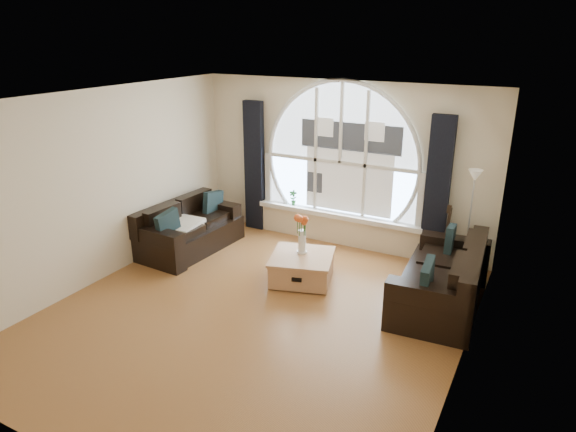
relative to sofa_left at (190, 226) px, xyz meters
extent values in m
cube|color=brown|center=(2.02, -1.28, -0.40)|extent=(5.00, 5.50, 0.01)
cube|color=silver|center=(2.02, -1.28, 2.30)|extent=(5.00, 5.50, 0.01)
cube|color=beige|center=(2.02, 1.47, 0.95)|extent=(5.00, 0.01, 2.70)
cube|color=beige|center=(2.02, -4.03, 0.95)|extent=(5.00, 0.01, 2.70)
cube|color=beige|center=(-0.48, -1.28, 0.95)|extent=(0.01, 5.50, 2.70)
cube|color=beige|center=(4.52, -1.28, 0.95)|extent=(0.01, 5.50, 2.70)
cube|color=silver|center=(4.22, -1.28, 1.95)|extent=(0.92, 5.50, 0.72)
cube|color=silver|center=(2.02, 1.44, 1.23)|extent=(2.60, 0.06, 2.15)
cube|color=white|center=(2.02, 1.37, 0.11)|extent=(2.90, 0.22, 0.08)
cube|color=white|center=(2.02, 1.41, 1.23)|extent=(2.76, 0.08, 2.15)
cube|color=silver|center=(2.17, 1.43, 1.10)|extent=(1.70, 0.02, 1.50)
cube|color=black|center=(0.42, 1.35, 0.75)|extent=(0.35, 0.12, 2.30)
cube|color=black|center=(3.62, 1.35, 0.75)|extent=(0.35, 0.12, 2.30)
cube|color=black|center=(0.00, 0.00, 0.00)|extent=(0.99, 1.81, 0.78)
cube|color=black|center=(4.03, 0.09, 0.00)|extent=(1.08, 1.96, 0.85)
cube|color=#AB7853|center=(2.11, -0.14, -0.19)|extent=(1.08, 1.08, 0.42)
cube|color=silver|center=(0.01, -0.21, 0.10)|extent=(0.58, 0.58, 0.10)
cube|color=white|center=(2.07, -0.05, 0.37)|extent=(0.24, 0.24, 0.70)
cube|color=#B2B2B2|center=(4.15, 1.17, 0.40)|extent=(0.24, 0.24, 1.60)
cube|color=#966328|center=(3.86, 1.19, 0.13)|extent=(0.37, 0.25, 1.06)
imported|color=#1E6023|center=(1.18, 1.37, 0.28)|extent=(0.16, 0.13, 0.27)
camera|label=1|loc=(5.08, -6.12, 3.02)|focal=31.89mm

